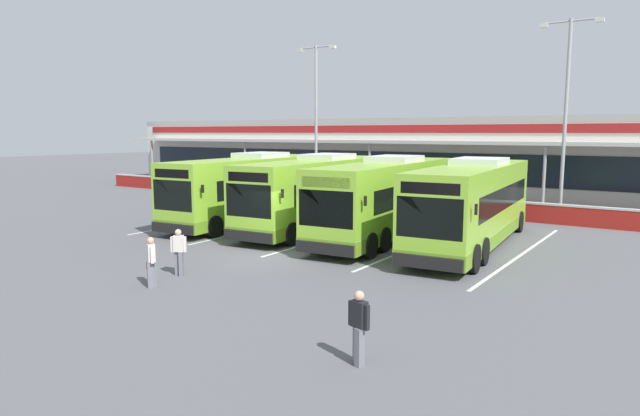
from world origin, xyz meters
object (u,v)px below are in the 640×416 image
Objects in this scene: coach_bus_left_centre at (318,193)px; lamp_post_centre at (566,107)px; pedestrian_with_handbag at (151,261)px; coach_bus_right_centre at (473,205)px; coach_bus_leftmost at (251,189)px; pedestrian_child at (179,251)px; lamp_post_west at (316,113)px; pedestrian_in_dark_coat at (359,325)px; coach_bus_centre at (386,199)px.

lamp_post_centre is (9.79, 9.86, 4.50)m from coach_bus_left_centre.
lamp_post_centre is (7.92, 21.98, 5.43)m from pedestrian_with_handbag.
coach_bus_right_centre is at bearing -0.92° from coach_bus_left_centre.
lamp_post_centre is (13.93, 10.36, 4.50)m from coach_bus_leftmost.
lamp_post_west is at bearing 112.32° from pedestrian_child.
coach_bus_left_centre is at bearing 127.34° from pedestrian_in_dark_coat.
pedestrian_with_handbag is (6.01, -11.62, -0.93)m from coach_bus_leftmost.
coach_bus_leftmost and coach_bus_right_centre have the same top height.
coach_bus_leftmost is 11.51m from lamp_post_west.
coach_bus_centre is 7.61× the size of pedestrian_in_dark_coat.
coach_bus_left_centre is 14.61m from lamp_post_centre.
coach_bus_left_centre is at bearing 179.08° from coach_bus_right_centre.
coach_bus_left_centre is 7.61× the size of pedestrian_child.
pedestrian_in_dark_coat is at bearing -53.53° from lamp_post_west.
coach_bus_leftmost is 12.30m from coach_bus_right_centre.
coach_bus_centre is 14.76m from pedestrian_in_dark_coat.
coach_bus_left_centre and coach_bus_centre have the same top height.
pedestrian_child is (1.49, -10.65, -0.91)m from coach_bus_left_centre.
pedestrian_in_dark_coat is 29.45m from lamp_post_west.
coach_bus_leftmost is at bearing 117.35° from pedestrian_with_handbag.
coach_bus_leftmost is 17.94m from lamp_post_centre.
coach_bus_left_centre is at bearing 176.89° from coach_bus_centre.
lamp_post_west is (-8.75, 21.86, 5.43)m from pedestrian_with_handbag.
lamp_post_west is at bearing -179.58° from lamp_post_centre.
coach_bus_centre is at bearing 79.66° from pedestrian_with_handbag.
lamp_post_centre reaches higher than coach_bus_centre.
pedestrian_child is at bearing -82.05° from coach_bus_left_centre.
lamp_post_west is at bearing 111.82° from pedestrian_with_handbag.
coach_bus_centre is at bearing 115.27° from pedestrian_in_dark_coat.
coach_bus_leftmost is 19.51m from pedestrian_in_dark_coat.
lamp_post_west is (-17.21, 23.28, 5.42)m from pedestrian_in_dark_coat.
coach_bus_left_centre reaches higher than pedestrian_in_dark_coat.
coach_bus_centre is 15.45m from lamp_post_west.
pedestrian_with_handbag is at bearing -117.66° from coach_bus_right_centre.
pedestrian_child is (5.63, -10.16, -0.91)m from coach_bus_leftmost.
coach_bus_right_centre is at bearing 1.24° from coach_bus_centre.
lamp_post_west is (-10.92, 9.96, 4.50)m from coach_bus_centre.
lamp_post_centre is (16.67, 0.12, 0.00)m from lamp_post_west.
coach_bus_centre is 7.61× the size of pedestrian_child.
coach_bus_centre is at bearing -119.71° from lamp_post_centre.
coach_bus_leftmost reaches higher than pedestrian_child.
coach_bus_centre is 12.45m from lamp_post_centre.
pedestrian_in_dark_coat is at bearing -42.04° from coach_bus_leftmost.
coach_bus_left_centre is at bearing -134.79° from lamp_post_centre.
coach_bus_right_centre is at bearing 57.66° from pedestrian_child.
pedestrian_with_handbag is at bearing -68.18° from lamp_post_west.
coach_bus_right_centre is 11.09m from lamp_post_centre.
pedestrian_with_handbag is (-6.28, -11.98, -0.93)m from coach_bus_right_centre.
lamp_post_west reaches higher than coach_bus_leftmost.
pedestrian_with_handbag is 0.15× the size of lamp_post_centre.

